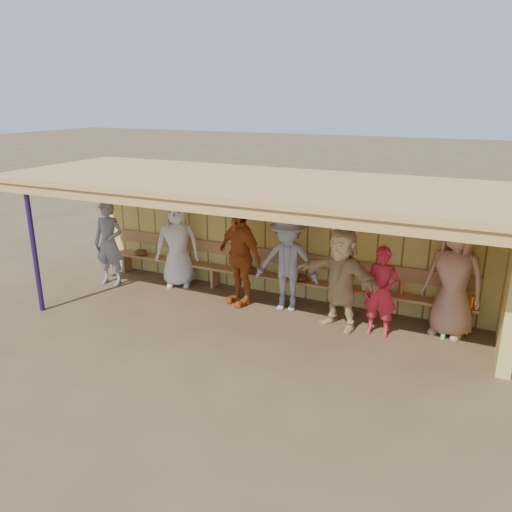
{
  "coord_description": "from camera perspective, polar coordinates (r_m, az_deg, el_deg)",
  "views": [
    {
      "loc": [
        3.69,
        -7.46,
        3.8
      ],
      "look_at": [
        0.0,
        0.35,
        1.05
      ],
      "focal_mm": 35.0,
      "sensor_mm": 36.0,
      "label": 1
    }
  ],
  "objects": [
    {
      "name": "player_f",
      "position": [
        8.54,
        9.69,
        -2.52
      ],
      "size": [
        1.73,
        1.1,
        1.78
      ],
      "primitive_type": "imported",
      "rotation": [
        0.0,
        0.0,
        -0.38
      ],
      "color": "#E1B87F",
      "rests_on": "ground"
    },
    {
      "name": "dugout_equipment",
      "position": [
        9.85,
        0.72,
        -1.96
      ],
      "size": [
        7.01,
        0.62,
        0.8
      ],
      "color": "orange",
      "rests_on": "ground"
    },
    {
      "name": "player_a",
      "position": [
        10.85,
        -16.45,
        1.4
      ],
      "size": [
        0.71,
        0.52,
        1.79
      ],
      "primitive_type": "imported",
      "rotation": [
        0.0,
        0.0,
        0.15
      ],
      "color": "gray",
      "rests_on": "ground"
    },
    {
      "name": "player_e",
      "position": [
        9.15,
        3.6,
        -0.8
      ],
      "size": [
        1.26,
        0.83,
        1.82
      ],
      "primitive_type": "imported",
      "rotation": [
        0.0,
        0.0,
        0.14
      ],
      "color": "#96989E",
      "rests_on": "ground"
    },
    {
      "name": "player_g",
      "position": [
        8.44,
        14.11,
        -3.99
      ],
      "size": [
        0.57,
        0.38,
        1.53
      ],
      "primitive_type": "imported",
      "rotation": [
        0.0,
        0.0,
        -0.03
      ],
      "color": "red",
      "rests_on": "ground"
    },
    {
      "name": "bench",
      "position": [
        9.89,
        1.89,
        -1.66
      ],
      "size": [
        7.6,
        0.34,
        0.93
      ],
      "color": "tan",
      "rests_on": "ground"
    },
    {
      "name": "player_b",
      "position": [
        10.45,
        -8.98,
        1.42
      ],
      "size": [
        1.05,
        0.9,
        1.83
      ],
      "primitive_type": "imported",
      "rotation": [
        0.0,
        0.0,
        0.43
      ],
      "color": "white",
      "rests_on": "ground"
    },
    {
      "name": "dugout_structure",
      "position": [
        9.04,
        3.15,
        4.16
      ],
      "size": [
        8.8,
        3.2,
        2.5
      ],
      "color": "#E0C75F",
      "rests_on": "ground"
    },
    {
      "name": "ground",
      "position": [
        9.15,
        -0.94,
        -6.88
      ],
      "size": [
        90.0,
        90.0,
        0.0
      ],
      "primitive_type": "plane",
      "color": "brown",
      "rests_on": "ground"
    },
    {
      "name": "player_d",
      "position": [
        9.38,
        -1.93,
        0.09
      ],
      "size": [
        1.23,
        0.89,
        1.94
      ],
      "primitive_type": "imported",
      "rotation": [
        0.0,
        0.0,
        -0.42
      ],
      "color": "#B9541D",
      "rests_on": "ground"
    },
    {
      "name": "player_h",
      "position": [
        8.74,
        21.71,
        -2.36
      ],
      "size": [
        1.12,
        0.89,
        1.99
      ],
      "primitive_type": "imported",
      "rotation": [
        0.0,
        0.0,
        -0.3
      ],
      "color": "tan",
      "rests_on": "ground"
    }
  ]
}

